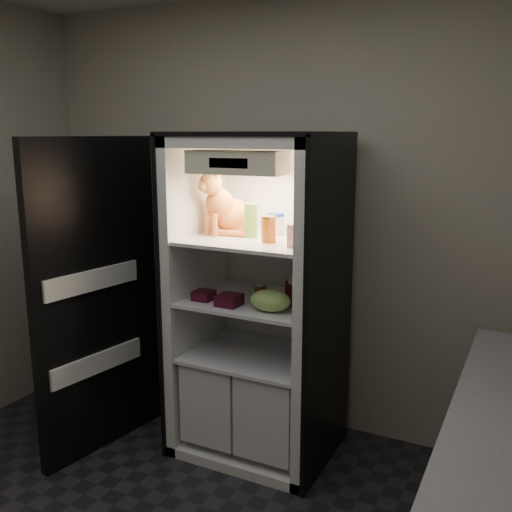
% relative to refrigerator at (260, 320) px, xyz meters
% --- Properties ---
extents(room_shell, '(3.60, 3.60, 3.60)m').
position_rel_refrigerator_xyz_m(room_shell, '(0.00, -1.38, 0.83)').
color(room_shell, white).
rests_on(room_shell, floor).
extents(refrigerator, '(0.90, 0.72, 1.88)m').
position_rel_refrigerator_xyz_m(refrigerator, '(0.00, 0.00, 0.00)').
color(refrigerator, white).
rests_on(refrigerator, floor).
extents(fridge_door, '(0.20, 0.87, 1.85)m').
position_rel_refrigerator_xyz_m(fridge_door, '(-0.85, -0.43, 0.12)').
color(fridge_door, black).
rests_on(fridge_door, floor).
extents(tabby_cat, '(0.33, 0.39, 0.40)m').
position_rel_refrigerator_xyz_m(tabby_cat, '(-0.23, 0.01, 0.65)').
color(tabby_cat, '#BE5818').
rests_on(tabby_cat, refrigerator).
extents(parmesan_shaker, '(0.07, 0.07, 0.19)m').
position_rel_refrigerator_xyz_m(parmesan_shaker, '(-0.04, -0.04, 0.59)').
color(parmesan_shaker, '#228028').
rests_on(parmesan_shaker, refrigerator).
extents(mayo_tub, '(0.09, 0.09, 0.13)m').
position_rel_refrigerator_xyz_m(mayo_tub, '(0.05, 0.09, 0.56)').
color(mayo_tub, white).
rests_on(mayo_tub, refrigerator).
extents(salsa_jar, '(0.08, 0.08, 0.14)m').
position_rel_refrigerator_xyz_m(salsa_jar, '(0.11, -0.13, 0.57)').
color(salsa_jar, maroon).
rests_on(salsa_jar, refrigerator).
extents(pepper_jar, '(0.11, 0.11, 0.18)m').
position_rel_refrigerator_xyz_m(pepper_jar, '(0.27, -0.01, 0.59)').
color(pepper_jar, '#9D2815').
rests_on(pepper_jar, refrigerator).
extents(cream_carton, '(0.07, 0.07, 0.12)m').
position_rel_refrigerator_xyz_m(cream_carton, '(0.30, -0.20, 0.56)').
color(cream_carton, white).
rests_on(cream_carton, refrigerator).
extents(soda_can_a, '(0.07, 0.07, 0.12)m').
position_rel_refrigerator_xyz_m(soda_can_a, '(0.19, 0.01, 0.21)').
color(soda_can_a, black).
rests_on(soda_can_a, refrigerator).
extents(soda_can_b, '(0.06, 0.06, 0.11)m').
position_rel_refrigerator_xyz_m(soda_can_b, '(0.30, -0.04, 0.20)').
color(soda_can_b, black).
rests_on(soda_can_b, refrigerator).
extents(soda_can_c, '(0.07, 0.07, 0.13)m').
position_rel_refrigerator_xyz_m(soda_can_c, '(0.25, -0.09, 0.21)').
color(soda_can_c, black).
rests_on(soda_can_c, refrigerator).
extents(condiment_jar, '(0.06, 0.06, 0.09)m').
position_rel_refrigerator_xyz_m(condiment_jar, '(0.03, -0.05, 0.19)').
color(condiment_jar, '#502916').
rests_on(condiment_jar, refrigerator).
extents(grape_bag, '(0.23, 0.16, 0.11)m').
position_rel_refrigerator_xyz_m(grape_bag, '(0.17, -0.23, 0.20)').
color(grape_bag, '#7AAE51').
rests_on(grape_bag, refrigerator).
extents(berry_box_left, '(0.11, 0.11, 0.05)m').
position_rel_refrigerator_xyz_m(berry_box_left, '(-0.25, -0.22, 0.18)').
color(berry_box_left, '#510D1F').
rests_on(berry_box_left, refrigerator).
extents(berry_box_right, '(0.12, 0.12, 0.06)m').
position_rel_refrigerator_xyz_m(berry_box_right, '(-0.07, -0.25, 0.18)').
color(berry_box_right, '#510D1F').
rests_on(berry_box_right, refrigerator).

